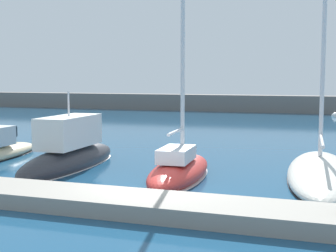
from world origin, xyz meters
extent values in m
plane|color=navy|center=(0.00, 0.00, 0.00)|extent=(120.00, 120.00, 0.00)
cube|color=gray|center=(0.00, -1.54, 0.24)|extent=(36.22, 2.09, 0.48)
cube|color=slate|center=(0.00, 41.10, 0.95)|extent=(108.00, 2.50, 1.90)
ellipsoid|color=#2D2D33|center=(-5.24, 4.02, 0.27)|extent=(2.05, 7.67, 1.33)
ellipsoid|color=silver|center=(-5.24, 4.02, 0.02)|extent=(2.07, 7.74, 0.12)
cube|color=silver|center=(-5.24, 4.02, 1.60)|extent=(1.53, 3.60, 1.33)
cube|color=black|center=(-5.27, 5.21, 1.80)|extent=(1.32, 0.93, 0.74)
cylinder|color=silver|center=(-5.24, 4.02, 2.82)|extent=(0.08, 0.08, 1.09)
ellipsoid|color=#B72D28|center=(-0.02, 3.39, 0.28)|extent=(2.28, 6.38, 0.98)
ellipsoid|color=silver|center=(-0.02, 3.39, 0.02)|extent=(2.30, 6.45, 0.12)
cylinder|color=silver|center=(-0.05, 3.89, 6.33)|extent=(0.16, 0.16, 11.11)
cylinder|color=silver|center=(0.02, 2.80, 1.91)|extent=(0.25, 2.19, 0.12)
cube|color=silver|center=(0.01, 2.91, 1.03)|extent=(1.25, 2.10, 0.52)
ellipsoid|color=silver|center=(5.19, 5.38, 0.16)|extent=(2.95, 9.87, 1.02)
ellipsoid|color=black|center=(5.19, 5.38, 0.02)|extent=(2.98, 9.97, 0.12)
cylinder|color=silver|center=(5.23, 4.46, 1.58)|extent=(0.28, 3.41, 0.12)
sphere|color=white|center=(5.91, 37.03, 0.00)|extent=(0.85, 0.85, 0.85)
camera|label=1|loc=(5.55, -14.42, 3.95)|focal=51.93mm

